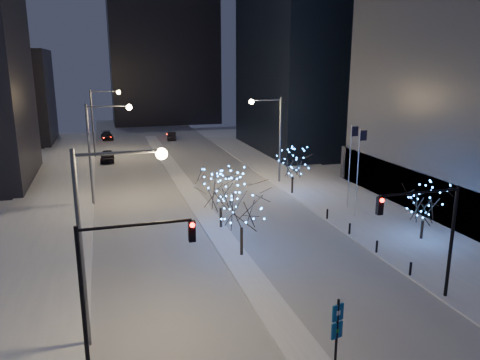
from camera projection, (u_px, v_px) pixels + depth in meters
name	position (u px, v px, depth m)	size (l,w,h in m)	color
ground	(289.00, 335.00, 24.37)	(160.00, 160.00, 0.00)	white
road	(180.00, 179.00, 56.92)	(20.00, 130.00, 0.02)	#ABAFBA
median	(187.00, 189.00, 52.26)	(2.00, 80.00, 0.15)	white
east_sidewalk	(352.00, 203.00, 47.07)	(10.00, 90.00, 0.15)	white
west_sidewalk	(43.00, 231.00, 39.11)	(8.00, 90.00, 0.15)	white
horizon_block	(162.00, 30.00, 106.48)	(24.00, 14.00, 42.00)	black
street_lamp_w_near	(102.00, 220.00, 22.19)	(4.40, 0.56, 10.00)	#595E66
street_lamp_w_mid	(100.00, 140.00, 45.45)	(4.40, 0.56, 10.00)	#595E66
street_lamp_w_far	(99.00, 114.00, 68.70)	(4.40, 0.56, 10.00)	#595E66
street_lamp_east	(273.00, 129.00, 53.47)	(3.90, 0.56, 10.00)	#595E66
traffic_signal_west	(117.00, 270.00, 20.89)	(5.26, 0.43, 7.00)	black
traffic_signal_east	(431.00, 226.00, 26.59)	(5.26, 0.43, 7.00)	black
flagpoles	(354.00, 163.00, 42.91)	(1.35, 2.60, 8.00)	silver
bollards	(362.00, 237.00, 36.32)	(0.16, 12.16, 0.90)	black
car_near	(107.00, 156.00, 66.73)	(1.91, 4.74, 1.61)	black
car_mid	(172.00, 136.00, 86.05)	(1.50, 4.30, 1.42)	black
car_far	(107.00, 136.00, 85.88)	(1.98, 4.87, 1.41)	black
holiday_tree_median_near	(242.00, 204.00, 33.22)	(6.08, 6.08, 5.97)	black
holiday_tree_median_far	(221.00, 191.00, 39.12)	(4.23, 4.23, 4.90)	black
holiday_tree_plaza_near	(425.00, 203.00, 36.61)	(5.04, 5.04, 4.62)	black
holiday_tree_plaza_far	(293.00, 164.00, 49.56)	(4.64, 4.64, 4.87)	black
wayfinding_sign	(337.00, 326.00, 21.21)	(0.62, 0.23, 3.49)	black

